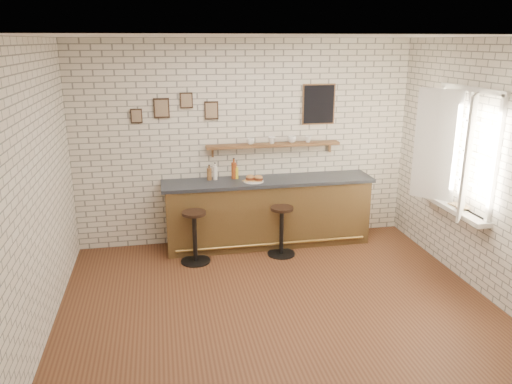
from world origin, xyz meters
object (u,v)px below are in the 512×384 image
(shelf_cup_b, at_px, (272,140))
(bar_stool_right, at_px, (282,229))
(bitters_bottle_brown, at_px, (209,174))
(ciabatta_sandwich, at_px, (254,178))
(bitters_bottle_amber, at_px, (234,170))
(book_lower, at_px, (454,206))
(sandwich_plate, at_px, (254,181))
(shelf_cup_c, at_px, (292,139))
(condiment_bottle_yellow, at_px, (236,173))
(shelf_cup_a, at_px, (251,141))
(bar_stool_left, at_px, (195,235))
(shelf_cup_d, at_px, (308,139))
(book_upper, at_px, (455,205))
(bitters_bottle_white, at_px, (215,173))
(bar_counter, at_px, (268,212))

(shelf_cup_b, bearing_deg, bar_stool_right, -164.30)
(bitters_bottle_brown, bearing_deg, ciabatta_sandwich, -19.35)
(bitters_bottle_amber, bearing_deg, book_lower, -31.62)
(sandwich_plate, bearing_deg, book_lower, -30.46)
(shelf_cup_b, bearing_deg, bitters_bottle_brown, 108.48)
(book_lower, bearing_deg, shelf_cup_c, 125.69)
(condiment_bottle_yellow, bearing_deg, shelf_cup_b, 6.12)
(condiment_bottle_yellow, xyz_separation_m, shelf_cup_a, (0.23, 0.06, 0.45))
(bar_stool_left, relative_size, book_lower, 3.20)
(shelf_cup_d, bearing_deg, condiment_bottle_yellow, 164.45)
(sandwich_plate, height_order, ciabatta_sandwich, ciabatta_sandwich)
(shelf_cup_d, bearing_deg, sandwich_plate, 178.92)
(condiment_bottle_yellow, bearing_deg, book_upper, -32.47)
(bar_stool_left, distance_m, book_lower, 3.42)
(bitters_bottle_amber, bearing_deg, book_upper, -32.14)
(shelf_cup_c, relative_size, book_upper, 0.57)
(bitters_bottle_white, height_order, bitters_bottle_amber, bitters_bottle_amber)
(bitters_bottle_brown, height_order, bar_stool_left, bitters_bottle_brown)
(sandwich_plate, bearing_deg, bar_stool_right, -46.67)
(bitters_bottle_amber, relative_size, bar_stool_right, 0.43)
(book_upper, bearing_deg, shelf_cup_d, 159.93)
(bar_counter, bearing_deg, sandwich_plate, -161.56)
(bar_counter, height_order, shelf_cup_a, shelf_cup_a)
(shelf_cup_d, bearing_deg, shelf_cup_a, 161.40)
(shelf_cup_a, distance_m, shelf_cup_d, 0.87)
(condiment_bottle_yellow, height_order, book_upper, condiment_bottle_yellow)
(shelf_cup_a, xyz_separation_m, shelf_cup_c, (0.63, 0.00, 0.00))
(sandwich_plate, relative_size, shelf_cup_c, 2.20)
(condiment_bottle_yellow, bearing_deg, bar_stool_left, -138.81)
(shelf_cup_b, distance_m, shelf_cup_d, 0.55)
(bar_stool_right, distance_m, book_upper, 2.33)
(bitters_bottle_brown, bearing_deg, bar_stool_left, -115.37)
(bitters_bottle_brown, distance_m, shelf_cup_c, 1.33)
(bitters_bottle_amber, bearing_deg, bar_stool_right, -44.42)
(ciabatta_sandwich, bearing_deg, bar_stool_right, -47.64)
(shelf_cup_c, relative_size, book_lower, 0.55)
(sandwich_plate, relative_size, book_lower, 1.21)
(ciabatta_sandwich, distance_m, shelf_cup_b, 0.64)
(book_lower, bearing_deg, bar_stool_right, 142.91)
(book_lower, bearing_deg, bar_stool_left, 152.63)
(bitters_bottle_brown, height_order, bitters_bottle_white, bitters_bottle_white)
(condiment_bottle_yellow, distance_m, shelf_cup_c, 0.97)
(bitters_bottle_brown, height_order, book_upper, bitters_bottle_brown)
(ciabatta_sandwich, height_order, shelf_cup_a, shelf_cup_a)
(book_lower, bearing_deg, bitters_bottle_white, 140.78)
(bar_counter, bearing_deg, shelf_cup_a, 138.20)
(bitters_bottle_amber, xyz_separation_m, shelf_cup_a, (0.26, 0.06, 0.41))
(condiment_bottle_yellow, bearing_deg, shelf_cup_c, 3.94)
(bar_counter, xyz_separation_m, book_lower, (2.10, -1.45, 0.43))
(book_lower, bearing_deg, ciabatta_sandwich, 139.28)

